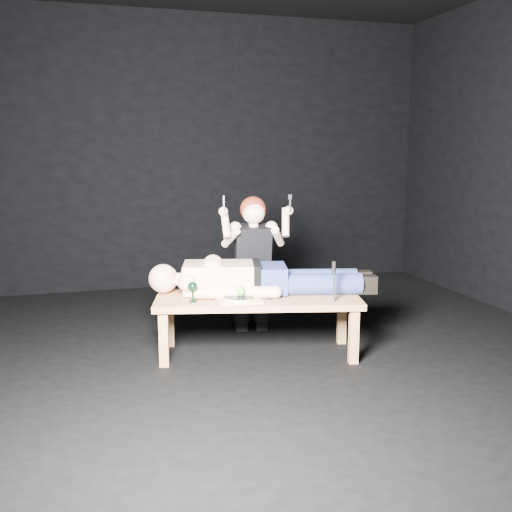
# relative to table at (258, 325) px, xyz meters

# --- Properties ---
(ground) EXTENTS (5.00, 5.00, 0.00)m
(ground) POSITION_rel_table_xyz_m (0.15, -0.01, -0.23)
(ground) COLOR black
(ground) RESTS_ON ground
(back_wall) EXTENTS (5.00, 0.00, 5.00)m
(back_wall) POSITION_rel_table_xyz_m (0.15, 2.49, 1.27)
(back_wall) COLOR black
(back_wall) RESTS_ON ground
(table) EXTENTS (1.61, 0.90, 0.45)m
(table) POSITION_rel_table_xyz_m (0.00, 0.00, 0.00)
(table) COLOR #A0734C
(table) RESTS_ON ground
(lying_man) EXTENTS (1.71, 0.86, 0.28)m
(lying_man) POSITION_rel_table_xyz_m (0.08, 0.12, 0.37)
(lying_man) COLOR #D9A786
(lying_man) RESTS_ON table
(kneeling_woman) EXTENTS (0.73, 0.79, 1.19)m
(kneeling_woman) POSITION_rel_table_xyz_m (0.11, 0.58, 0.37)
(kneeling_woman) COLOR black
(kneeling_woman) RESTS_ON ground
(serving_tray) EXTENTS (0.33, 0.25, 0.02)m
(serving_tray) POSITION_rel_table_xyz_m (-0.17, -0.10, 0.23)
(serving_tray) COLOR tan
(serving_tray) RESTS_ON table
(plate) EXTENTS (0.22, 0.22, 0.02)m
(plate) POSITION_rel_table_xyz_m (-0.17, -0.10, 0.25)
(plate) COLOR white
(plate) RESTS_ON serving_tray
(apple) EXTENTS (0.07, 0.07, 0.07)m
(apple) POSITION_rel_table_xyz_m (-0.15, -0.10, 0.29)
(apple) COLOR #509E2B
(apple) RESTS_ON plate
(goblet) EXTENTS (0.09, 0.09, 0.15)m
(goblet) POSITION_rel_table_xyz_m (-0.50, -0.03, 0.30)
(goblet) COLOR black
(goblet) RESTS_ON table
(fork_flat) EXTENTS (0.05, 0.16, 0.01)m
(fork_flat) POSITION_rel_table_xyz_m (-0.37, -0.10, 0.23)
(fork_flat) COLOR #B2B2B7
(fork_flat) RESTS_ON table
(knife_flat) EXTENTS (0.05, 0.16, 0.01)m
(knife_flat) POSITION_rel_table_xyz_m (0.04, -0.17, 0.23)
(knife_flat) COLOR #B2B2B7
(knife_flat) RESTS_ON table
(spoon_flat) EXTENTS (0.09, 0.15, 0.01)m
(spoon_flat) POSITION_rel_table_xyz_m (0.04, -0.11, 0.23)
(spoon_flat) COLOR #B2B2B7
(spoon_flat) RESTS_ON table
(carving_knife) EXTENTS (0.05, 0.05, 0.29)m
(carving_knife) POSITION_rel_table_xyz_m (0.49, -0.29, 0.37)
(carving_knife) COLOR #B2B2B7
(carving_knife) RESTS_ON table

